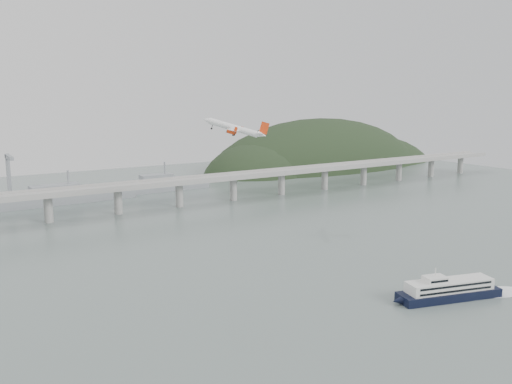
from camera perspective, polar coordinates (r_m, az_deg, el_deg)
ground at (r=262.59m, az=6.57°, el=-9.57°), size 900.00×900.00×0.00m
bridge at (r=426.67m, az=-10.69°, el=0.48°), size 800.00×22.00×23.90m
headland at (r=693.07m, az=7.55°, el=1.18°), size 365.00×155.00×156.00m
ferry at (r=256.31m, az=19.66°, el=-9.68°), size 76.66×29.18×14.75m
airliner at (r=333.06m, az=-2.19°, el=6.70°), size 35.09×33.48×14.12m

